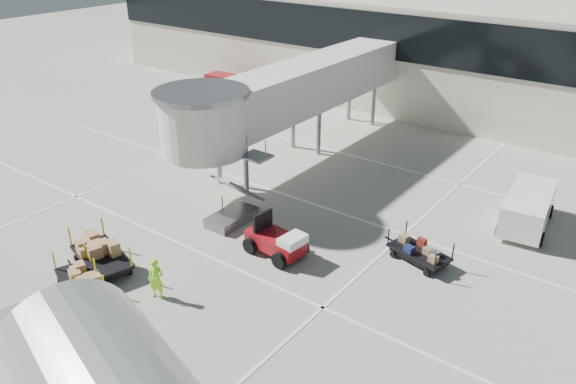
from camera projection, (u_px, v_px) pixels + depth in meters
name	position (u px, v px, depth m)	size (l,w,h in m)	color
ground	(177.00, 278.00, 23.52)	(140.00, 140.00, 0.00)	#BAB5A6
lane_markings	(295.00, 195.00, 30.58)	(40.00, 30.00, 0.02)	white
terminal	(456.00, 54.00, 43.41)	(64.00, 12.11, 15.20)	silver
jet_bridge	(280.00, 96.00, 32.58)	(5.70, 20.40, 6.03)	silver
baggage_tug	(277.00, 241.00, 24.94)	(2.87, 1.98, 1.80)	maroon
suitcase_cart	(419.00, 253.00, 24.43)	(3.35, 1.94, 1.29)	black
box_cart_near	(79.00, 281.00, 22.39)	(3.51, 2.31, 1.36)	black
box_cart_far	(101.00, 257.00, 23.86)	(4.10, 2.47, 1.58)	black
ground_worker	(156.00, 279.00, 21.99)	(0.62, 0.41, 1.71)	#78D616
minivan	(529.00, 205.00, 27.15)	(2.51, 4.88, 1.78)	white
belt_loader	(229.00, 85.00, 47.82)	(4.34, 1.96, 2.05)	maroon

